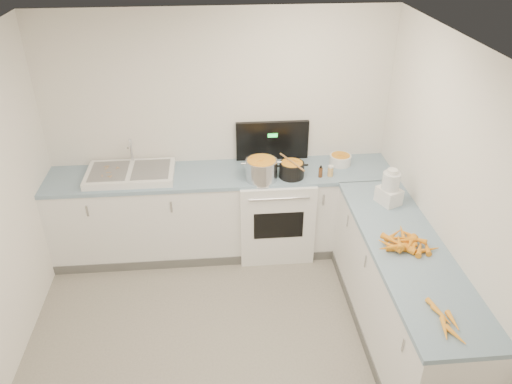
{
  "coord_description": "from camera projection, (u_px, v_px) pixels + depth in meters",
  "views": [
    {
      "loc": [
        -0.05,
        -2.76,
        3.33
      ],
      "look_at": [
        0.3,
        1.1,
        1.05
      ],
      "focal_mm": 35.0,
      "sensor_mm": 36.0,
      "label": 1
    }
  ],
  "objects": [
    {
      "name": "floor",
      "position": [
        231.0,
        373.0,
        4.06
      ],
      "size": [
        3.5,
        4.0,
        0.0
      ],
      "primitive_type": null,
      "color": "gray",
      "rests_on": "ground"
    },
    {
      "name": "ceiling",
      "position": [
        220.0,
        70.0,
        2.79
      ],
      "size": [
        3.5,
        4.0,
        0.0
      ],
      "primitive_type": null,
      "rotation": [
        3.14,
        0.0,
        0.0
      ],
      "color": "white",
      "rests_on": "ground"
    },
    {
      "name": "wall_back",
      "position": [
        219.0,
        133.0,
        5.14
      ],
      "size": [
        3.5,
        0.0,
        2.5
      ],
      "primitive_type": null,
      "rotation": [
        1.57,
        0.0,
        0.0
      ],
      "color": "white",
      "rests_on": "ground"
    },
    {
      "name": "wall_right",
      "position": [
        472.0,
        236.0,
        3.56
      ],
      "size": [
        0.0,
        4.0,
        2.5
      ],
      "primitive_type": null,
      "rotation": [
        1.57,
        0.0,
        -1.57
      ],
      "color": "white",
      "rests_on": "ground"
    },
    {
      "name": "counter_back",
      "position": [
        223.0,
        212.0,
        5.28
      ],
      "size": [
        3.5,
        0.62,
        0.94
      ],
      "color": "white",
      "rests_on": "ground"
    },
    {
      "name": "counter_right",
      "position": [
        401.0,
        293.0,
        4.19
      ],
      "size": [
        0.62,
        2.2,
        0.94
      ],
      "color": "white",
      "rests_on": "ground"
    },
    {
      "name": "stove",
      "position": [
        274.0,
        210.0,
        5.31
      ],
      "size": [
        0.76,
        0.65,
        1.36
      ],
      "color": "white",
      "rests_on": "ground"
    },
    {
      "name": "sink",
      "position": [
        131.0,
        173.0,
        4.96
      ],
      "size": [
        0.86,
        0.52,
        0.31
      ],
      "color": "white",
      "rests_on": "counter_back"
    },
    {
      "name": "steel_pot",
      "position": [
        261.0,
        171.0,
        4.88
      ],
      "size": [
        0.32,
        0.32,
        0.23
      ],
      "primitive_type": "cylinder",
      "rotation": [
        0.0,
        0.0,
        -0.04
      ],
      "color": "silver",
      "rests_on": "stove"
    },
    {
      "name": "black_pot",
      "position": [
        292.0,
        171.0,
        4.94
      ],
      "size": [
        0.32,
        0.32,
        0.18
      ],
      "primitive_type": "cylinder",
      "rotation": [
        0.0,
        0.0,
        0.35
      ],
      "color": "black",
      "rests_on": "stove"
    },
    {
      "name": "wooden_spoon",
      "position": [
        292.0,
        162.0,
        4.89
      ],
      "size": [
        0.19,
        0.4,
        0.02
      ],
      "primitive_type": "cylinder",
      "rotation": [
        1.57,
        0.0,
        0.42
      ],
      "color": "#AD7A47",
      "rests_on": "black_pot"
    },
    {
      "name": "mixing_bowl",
      "position": [
        340.0,
        160.0,
        5.18
      ],
      "size": [
        0.27,
        0.27,
        0.1
      ],
      "primitive_type": "cylinder",
      "rotation": [
        0.0,
        0.0,
        -0.24
      ],
      "color": "white",
      "rests_on": "counter_back"
    },
    {
      "name": "extract_bottle",
      "position": [
        321.0,
        172.0,
        4.95
      ],
      "size": [
        0.04,
        0.04,
        0.1
      ],
      "primitive_type": "cylinder",
      "color": "#593319",
      "rests_on": "counter_back"
    },
    {
      "name": "spice_jar",
      "position": [
        330.0,
        172.0,
        4.97
      ],
      "size": [
        0.06,
        0.06,
        0.1
      ],
      "primitive_type": "cylinder",
      "color": "#E5B266",
      "rests_on": "counter_back"
    },
    {
      "name": "food_processor",
      "position": [
        390.0,
        189.0,
        4.47
      ],
      "size": [
        0.24,
        0.25,
        0.34
      ],
      "color": "white",
      "rests_on": "counter_right"
    },
    {
      "name": "carrot_pile",
      "position": [
        405.0,
        243.0,
        3.95
      ],
      "size": [
        0.49,
        0.43,
        0.09
      ],
      "color": "orange",
      "rests_on": "counter_right"
    },
    {
      "name": "peeled_carrots",
      "position": [
        446.0,
        321.0,
        3.24
      ],
      "size": [
        0.15,
        0.42,
        0.04
      ],
      "color": "#FF9E26",
      "rests_on": "counter_right"
    },
    {
      "name": "peelings",
      "position": [
        111.0,
        171.0,
        4.91
      ],
      "size": [
        0.19,
        0.26,
        0.01
      ],
      "color": "tan",
      "rests_on": "sink"
    }
  ]
}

